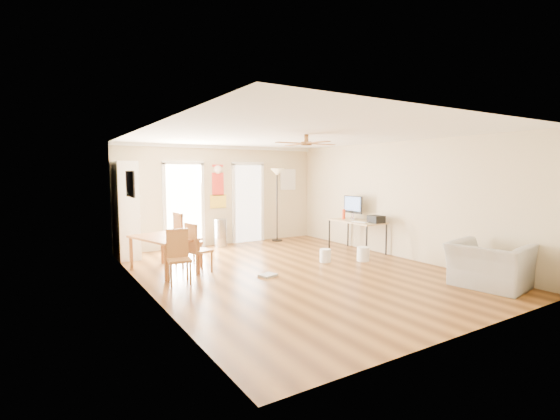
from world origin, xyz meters
TOP-DOWN VIEW (x-y plane):
  - floor at (0.00, 0.00)m, footprint 7.00×7.00m
  - ceiling at (0.00, 0.00)m, footprint 5.50×7.00m
  - wall_back at (0.00, 3.50)m, footprint 5.50×0.04m
  - wall_front at (0.00, -3.50)m, footprint 5.50×0.04m
  - wall_left at (-2.75, 0.00)m, footprint 0.04×7.00m
  - wall_right at (2.75, 0.00)m, footprint 0.04×7.00m
  - crown_molding at (0.00, 0.00)m, footprint 5.50×7.00m
  - kitchen_doorway at (-1.05, 3.48)m, footprint 0.90×0.10m
  - bathroom_doorway at (0.75, 3.48)m, footprint 0.80×0.10m
  - wall_decal at (-0.13, 3.48)m, footprint 0.46×0.03m
  - ac_grille at (2.05, 3.47)m, footprint 0.50×0.04m
  - framed_poster at (-2.73, 1.40)m, footprint 0.04×0.66m
  - ceiling_fan at (0.00, -0.30)m, footprint 1.24×1.24m
  - bookshelf at (-2.51, 3.10)m, footprint 0.50×1.00m
  - dining_table at (-2.15, 1.38)m, footprint 1.17×1.53m
  - dining_chair_right_a at (-1.60, 1.58)m, footprint 0.47×0.47m
  - dining_chair_right_b at (-1.60, 0.94)m, footprint 0.47×0.47m
  - dining_chair_near at (-2.16, 0.41)m, footprint 0.43×0.43m
  - trash_can at (-0.20, 3.19)m, footprint 0.38×0.38m
  - torchiere_lamp at (1.49, 3.16)m, footprint 0.45×0.45m
  - computer_desk at (2.35, 0.88)m, footprint 0.70×1.40m
  - imac at (2.47, 1.15)m, footprint 0.26×0.62m
  - keyboard at (2.20, 0.62)m, footprint 0.20×0.41m
  - printer at (2.45, 0.34)m, footprint 0.31×0.35m
  - orange_bottle at (2.30, 1.30)m, footprint 0.09×0.09m
  - wastebasket_a at (1.00, 0.38)m, footprint 0.27×0.27m
  - wastebasket_b at (1.76, 0.02)m, footprint 0.27×0.27m
  - floor_cloth at (-0.64, 0.00)m, footprint 0.36×0.31m
  - armchair at (2.15, -2.53)m, footprint 1.19×1.30m

SIDE VIEW (x-z plane):
  - floor at x=0.00m, z-range 0.00..0.00m
  - floor_cloth at x=-0.64m, z-range 0.00..0.04m
  - wastebasket_a at x=1.00m, z-range 0.00..0.28m
  - wastebasket_b at x=1.76m, z-range 0.00..0.30m
  - dining_table at x=-2.15m, z-range 0.00..0.68m
  - trash_can at x=-0.20m, z-range 0.00..0.72m
  - armchair at x=2.15m, z-range 0.00..0.75m
  - computer_desk at x=2.35m, z-range 0.00..0.75m
  - dining_chair_near at x=-2.16m, z-range 0.00..0.92m
  - dining_chair_right_b at x=-1.60m, z-range 0.00..0.95m
  - dining_chair_right_a at x=-1.60m, z-range 0.00..1.10m
  - keyboard at x=2.20m, z-range 0.75..0.76m
  - printer at x=2.45m, z-range 0.75..0.92m
  - orange_bottle at x=2.30m, z-range 0.75..0.99m
  - torchiere_lamp at x=1.49m, z-range 0.00..2.01m
  - imac at x=2.47m, z-range 0.75..1.33m
  - kitchen_doorway at x=-1.05m, z-range 0.00..2.10m
  - bathroom_doorway at x=0.75m, z-range 0.00..2.10m
  - bookshelf at x=-2.51m, z-range 0.00..2.15m
  - wall_back at x=0.00m, z-range 0.00..2.60m
  - wall_front at x=0.00m, z-range 0.00..2.60m
  - wall_left at x=-2.75m, z-range 0.00..2.60m
  - wall_right at x=2.75m, z-range 0.00..2.60m
  - wall_decal at x=-0.13m, z-range 1.00..2.10m
  - ac_grille at x=2.05m, z-range 1.40..2.00m
  - framed_poster at x=-2.73m, z-range 1.46..1.94m
  - ceiling_fan at x=0.00m, z-range 2.33..2.53m
  - crown_molding at x=0.00m, z-range 2.52..2.60m
  - ceiling at x=0.00m, z-range 2.60..2.60m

